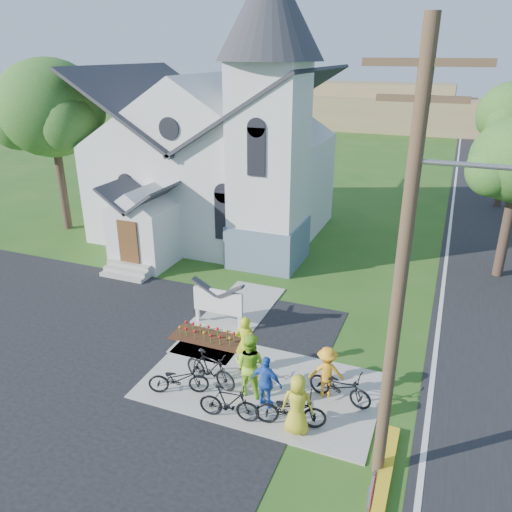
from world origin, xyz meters
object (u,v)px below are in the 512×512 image
at_px(church_sign, 218,302).
at_px(bike_3, 229,403).
at_px(cyclist_0, 245,344).
at_px(cyclist_4, 298,404).
at_px(bike_2, 291,410).
at_px(cyclist_1, 250,364).
at_px(bike_4, 340,386).
at_px(bike_0, 179,379).
at_px(cyclist_3, 326,372).
at_px(utility_pole, 405,266).
at_px(bike_1, 210,369).
at_px(cyclist_2, 266,382).
at_px(stop_sign, 370,505).

bearing_deg(church_sign, bike_3, -61.02).
distance_m(cyclist_0, cyclist_4, 3.09).
distance_m(bike_2, bike_3, 1.67).
height_order(cyclist_1, bike_4, cyclist_1).
distance_m(bike_0, cyclist_1, 2.15).
bearing_deg(bike_3, bike_2, -83.78).
xyz_separation_m(cyclist_0, cyclist_3, (2.65, -0.28, -0.15)).
distance_m(utility_pole, bike_2, 5.50).
bearing_deg(cyclist_3, cyclist_4, 61.66).
relative_size(church_sign, cyclist_4, 1.28).
bearing_deg(church_sign, bike_1, -68.31).
bearing_deg(bike_4, utility_pole, -134.51).
xyz_separation_m(cyclist_0, bike_3, (0.47, -2.26, -0.43)).
bearing_deg(cyclist_4, cyclist_3, -108.05).
relative_size(church_sign, cyclist_0, 1.17).
height_order(utility_pole, cyclist_2, utility_pole).
bearing_deg(bike_3, stop_sign, -132.22).
bearing_deg(bike_4, bike_2, 156.96).
bearing_deg(cyclist_4, stop_sign, 118.47).
distance_m(bike_0, cyclist_2, 2.65).
relative_size(stop_sign, bike_2, 1.30).
distance_m(church_sign, cyclist_2, 4.78).
bearing_deg(cyclist_3, stop_sign, 94.20).
bearing_deg(utility_pole, cyclist_3, 130.53).
bearing_deg(cyclist_1, church_sign, -47.92).
relative_size(church_sign, stop_sign, 0.89).
bearing_deg(cyclist_0, cyclist_2, 128.04).
distance_m(cyclist_0, bike_1, 1.34).
distance_m(cyclist_0, bike_0, 2.29).
height_order(cyclist_1, bike_2, cyclist_1).
relative_size(cyclist_0, cyclist_2, 1.16).
relative_size(stop_sign, cyclist_0, 1.32).
bearing_deg(bike_0, utility_pole, -119.75).
distance_m(cyclist_3, bike_4, 0.54).
distance_m(cyclist_1, bike_2, 1.84).
distance_m(cyclist_2, cyclist_4, 1.27).
bearing_deg(cyclist_3, bike_0, 2.39).
height_order(utility_pole, bike_1, utility_pole).
xyz_separation_m(church_sign, cyclist_4, (4.30, -4.18, -0.11)).
relative_size(church_sign, bike_0, 1.24).
bearing_deg(bike_0, stop_sign, -142.23).
bearing_deg(stop_sign, bike_1, 142.06).
relative_size(church_sign, cyclist_2, 1.36).
relative_size(church_sign, bike_1, 1.19).
bearing_deg(bike_4, cyclist_3, 86.14).
xyz_separation_m(utility_pole, bike_3, (-4.13, 0.30, -4.84)).
bearing_deg(utility_pole, stop_sign, -88.51).
height_order(stop_sign, cyclist_4, stop_sign).
distance_m(utility_pole, cyclist_0, 6.86).
bearing_deg(cyclist_0, bike_2, 135.21).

